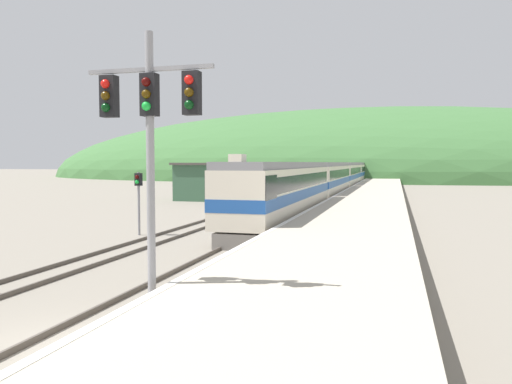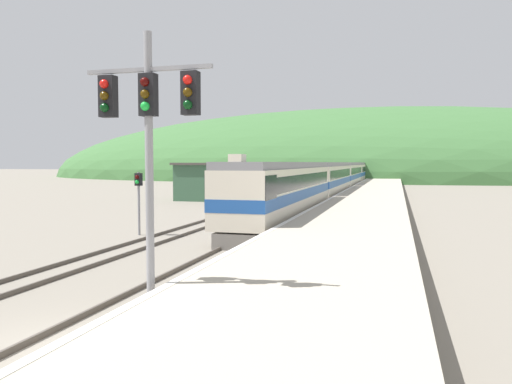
{
  "view_description": "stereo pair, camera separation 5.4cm",
  "coord_description": "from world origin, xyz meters",
  "px_view_note": "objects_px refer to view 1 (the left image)",
  "views": [
    {
      "loc": [
        7.14,
        -9.13,
        4.1
      ],
      "look_at": [
        -0.47,
        17.94,
        2.43
      ],
      "focal_mm": 35.0,
      "sensor_mm": 36.0,
      "label": 1
    },
    {
      "loc": [
        7.19,
        -9.11,
        4.1
      ],
      "look_at": [
        -0.47,
        17.94,
        2.43
      ],
      "focal_mm": 35.0,
      "sensor_mm": 36.0,
      "label": 2
    }
  ],
  "objects_px": {
    "carriage_second": "(328,180)",
    "carriage_fifth": "(364,171)",
    "carriage_fourth": "(357,172)",
    "signal_post_siding": "(138,190)",
    "express_train_lead_car": "(284,190)",
    "carriage_third": "(346,175)",
    "signal_mast_main": "(150,127)"
  },
  "relations": [
    {
      "from": "signal_post_siding",
      "to": "express_train_lead_car",
      "type": "bearing_deg",
      "value": 46.08
    },
    {
      "from": "carriage_fifth",
      "to": "signal_mast_main",
      "type": "height_order",
      "value": "signal_mast_main"
    },
    {
      "from": "signal_mast_main",
      "to": "express_train_lead_car",
      "type": "bearing_deg",
      "value": 93.73
    },
    {
      "from": "express_train_lead_car",
      "to": "signal_post_siding",
      "type": "bearing_deg",
      "value": -133.92
    },
    {
      "from": "signal_mast_main",
      "to": "carriage_fourth",
      "type": "bearing_deg",
      "value": 90.92
    },
    {
      "from": "carriage_fourth",
      "to": "signal_post_siding",
      "type": "xyz_separation_m",
      "value": [
        -6.79,
        -71.47,
        0.32
      ]
    },
    {
      "from": "carriage_fifth",
      "to": "signal_post_siding",
      "type": "height_order",
      "value": "carriage_fifth"
    },
    {
      "from": "carriage_third",
      "to": "carriage_fifth",
      "type": "xyz_separation_m",
      "value": [
        0.0,
        42.46,
        0.0
      ]
    },
    {
      "from": "express_train_lead_car",
      "to": "signal_mast_main",
      "type": "relative_size",
      "value": 2.95
    },
    {
      "from": "carriage_second",
      "to": "carriage_third",
      "type": "relative_size",
      "value": 1.0
    },
    {
      "from": "carriage_fourth",
      "to": "signal_post_siding",
      "type": "distance_m",
      "value": 71.79
    },
    {
      "from": "carriage_fourth",
      "to": "signal_post_siding",
      "type": "height_order",
      "value": "carriage_fourth"
    },
    {
      "from": "carriage_fifth",
      "to": "signal_post_siding",
      "type": "bearing_deg",
      "value": -94.19
    },
    {
      "from": "express_train_lead_car",
      "to": "carriage_fifth",
      "type": "height_order",
      "value": "express_train_lead_car"
    },
    {
      "from": "carriage_fifth",
      "to": "carriage_third",
      "type": "bearing_deg",
      "value": -90.0
    },
    {
      "from": "carriage_second",
      "to": "signal_post_siding",
      "type": "bearing_deg",
      "value": -103.17
    },
    {
      "from": "carriage_second",
      "to": "signal_post_siding",
      "type": "distance_m",
      "value": 29.79
    },
    {
      "from": "carriage_third",
      "to": "carriage_fourth",
      "type": "height_order",
      "value": "same"
    },
    {
      "from": "carriage_third",
      "to": "signal_post_siding",
      "type": "bearing_deg",
      "value": -97.69
    },
    {
      "from": "signal_post_siding",
      "to": "carriage_fourth",
      "type": "bearing_deg",
      "value": 84.58
    },
    {
      "from": "carriage_fifth",
      "to": "carriage_fourth",
      "type": "bearing_deg",
      "value": -90.0
    },
    {
      "from": "express_train_lead_car",
      "to": "carriage_fourth",
      "type": "height_order",
      "value": "express_train_lead_car"
    },
    {
      "from": "carriage_fifth",
      "to": "signal_post_siding",
      "type": "relative_size",
      "value": 5.72
    },
    {
      "from": "signal_mast_main",
      "to": "signal_post_siding",
      "type": "bearing_deg",
      "value": 120.0
    },
    {
      "from": "express_train_lead_car",
      "to": "carriage_second",
      "type": "bearing_deg",
      "value": 90.0
    },
    {
      "from": "signal_mast_main",
      "to": "carriage_second",
      "type": "bearing_deg",
      "value": 91.83
    },
    {
      "from": "carriage_third",
      "to": "signal_mast_main",
      "type": "bearing_deg",
      "value": -88.77
    },
    {
      "from": "carriage_third",
      "to": "carriage_fifth",
      "type": "relative_size",
      "value": 1.0
    },
    {
      "from": "express_train_lead_car",
      "to": "carriage_fourth",
      "type": "bearing_deg",
      "value": 90.0
    },
    {
      "from": "express_train_lead_car",
      "to": "signal_post_siding",
      "type": "relative_size",
      "value": 6.0
    },
    {
      "from": "carriage_second",
      "to": "carriage_fifth",
      "type": "height_order",
      "value": "same"
    },
    {
      "from": "signal_post_siding",
      "to": "signal_mast_main",
      "type": "bearing_deg",
      "value": -60.0
    }
  ]
}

